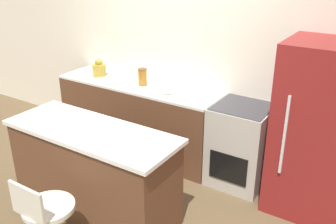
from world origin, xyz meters
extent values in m
plane|color=brown|center=(0.00, 0.00, 0.00)|extent=(14.00, 14.00, 0.00)
cube|color=silver|center=(0.00, 0.64, 1.30)|extent=(8.00, 0.06, 2.60)
cube|color=brown|center=(-0.32, 0.32, 0.44)|extent=(2.16, 0.59, 0.89)
cube|color=white|center=(-0.32, 0.32, 0.90)|extent=(2.16, 0.59, 0.03)
cube|color=#9EA3A8|center=(-0.70, 0.32, 0.92)|extent=(0.44, 0.33, 0.01)
cube|color=brown|center=(0.10, -0.96, 0.44)|extent=(1.65, 0.61, 0.88)
cube|color=white|center=(0.10, -0.96, 0.90)|extent=(1.71, 0.64, 0.04)
cube|color=#B7B2A8|center=(1.07, 0.32, 0.46)|extent=(0.61, 0.59, 0.92)
cube|color=black|center=(1.07, 0.01, 0.32)|extent=(0.42, 0.01, 0.32)
cube|color=#333338|center=(1.07, 0.32, 0.92)|extent=(0.58, 0.57, 0.01)
cube|color=maroon|center=(1.83, 0.27, 0.85)|extent=(0.73, 0.69, 1.71)
cube|color=silver|center=(1.63, -0.09, 0.90)|extent=(0.02, 0.02, 0.77)
cylinder|color=silver|center=(0.22, -1.62, 0.52)|extent=(0.43, 0.43, 0.04)
cube|color=silver|center=(0.22, -1.80, 0.68)|extent=(0.36, 0.02, 0.28)
cylinder|color=#B29333|center=(-0.94, 0.31, 1.00)|extent=(0.18, 0.18, 0.15)
sphere|color=#B29333|center=(-0.94, 0.31, 1.10)|extent=(0.10, 0.10, 0.10)
cylinder|color=white|center=(0.12, 0.31, 0.97)|extent=(0.30, 0.30, 0.10)
cylinder|color=#9E6623|center=(-0.24, 0.31, 1.02)|extent=(0.11, 0.11, 0.19)
cylinder|color=brown|center=(-0.24, 0.31, 1.12)|extent=(0.11, 0.11, 0.02)
camera|label=1|loc=(2.37, -3.18, 2.42)|focal=40.00mm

